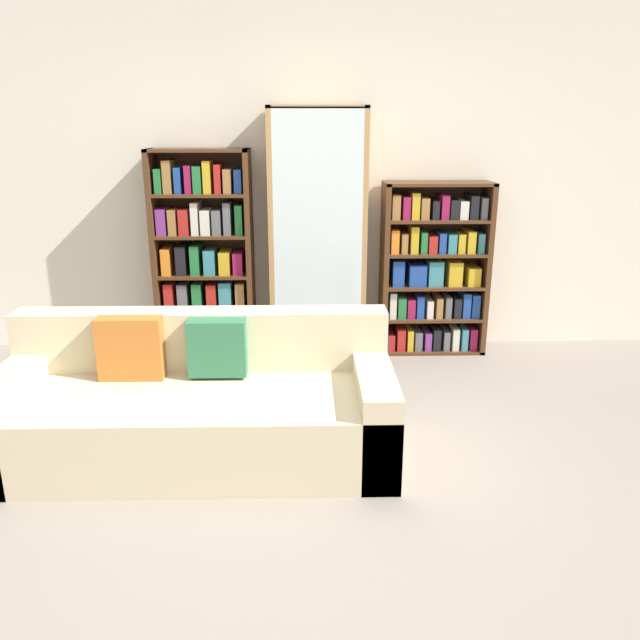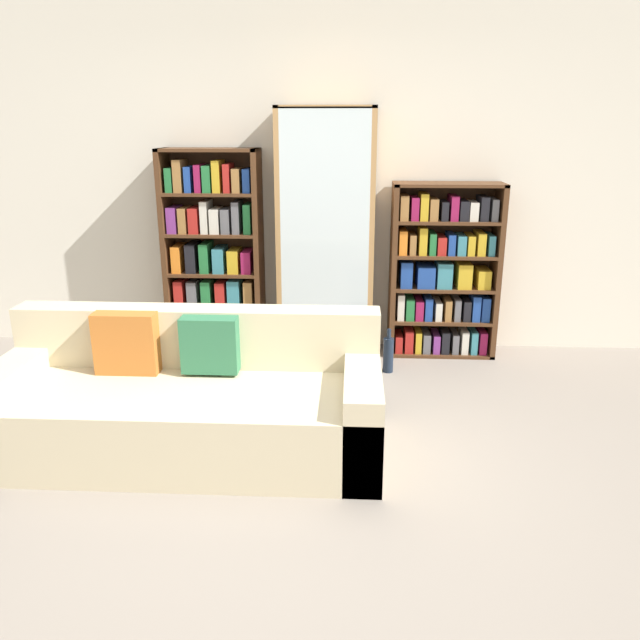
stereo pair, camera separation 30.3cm
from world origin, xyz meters
TOP-DOWN VIEW (x-y plane):
  - ground_plane at (0.00, 0.00)m, footprint 16.00×16.00m
  - wall_back at (0.00, 2.40)m, footprint 6.61×0.06m
  - couch at (-0.57, 0.54)m, footprint 2.16×0.88m
  - bookshelf_left at (-0.75, 2.20)m, footprint 0.77×0.32m
  - display_cabinet at (0.14, 2.18)m, footprint 0.75×0.36m
  - bookshelf_right at (1.07, 2.20)m, footprint 0.84×0.32m
  - wine_bottle at (0.63, 1.75)m, footprint 0.08×0.08m

SIDE VIEW (x-z plane):
  - ground_plane at x=0.00m, z-range 0.00..0.00m
  - wine_bottle at x=0.63m, z-range -0.03..0.31m
  - couch at x=-0.57m, z-range -0.11..0.65m
  - bookshelf_right at x=1.07m, z-range -0.02..1.34m
  - bookshelf_left at x=-0.75m, z-range -0.03..1.58m
  - display_cabinet at x=0.14m, z-range -0.01..1.90m
  - wall_back at x=0.00m, z-range 0.00..2.70m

